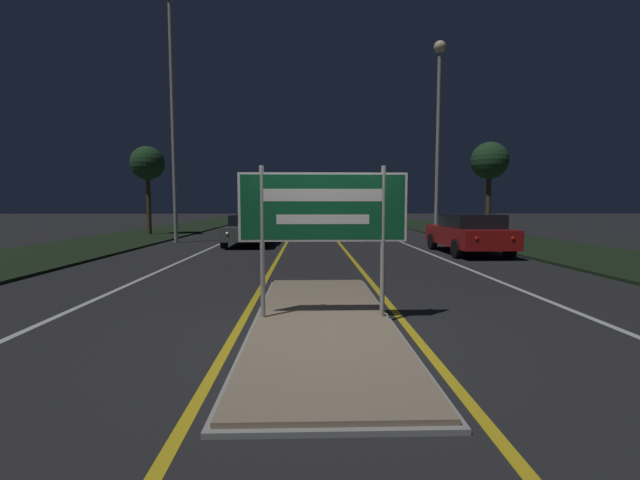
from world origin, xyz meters
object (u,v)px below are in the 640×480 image
streetlight_right_near (439,106)px  car_receding_2 (340,217)px  car_receding_0 (469,233)px  car_approaching_0 (250,229)px  car_receding_3 (335,213)px  highway_sign (323,212)px  streetlight_left_near (172,92)px  car_receding_1 (349,220)px

streetlight_right_near → car_receding_2: streetlight_right_near is taller
car_receding_0 → car_approaching_0: car_receding_0 is taller
car_receding_3 → highway_sign: bearing=-93.8°
streetlight_left_near → car_receding_3: bearing=72.2°
streetlight_left_near → highway_sign: bearing=-65.2°
car_receding_0 → car_receding_2: bearing=98.0°
car_receding_1 → car_receding_3: bearing=88.8°
car_approaching_0 → car_receding_2: bearing=73.3°
streetlight_left_near → car_receding_3: size_ratio=2.50×
car_receding_3 → car_receding_2: bearing=-91.5°
car_receding_3 → car_approaching_0: (-5.65, -29.93, -0.09)m
car_receding_1 → car_approaching_0: bearing=-121.0°
car_receding_3 → car_approaching_0: bearing=-100.7°
streetlight_left_near → car_receding_3: (9.26, 28.80, -6.10)m
streetlight_right_near → car_approaching_0: size_ratio=2.02×
car_receding_1 → car_receding_2: (0.13, 9.05, -0.01)m
car_receding_2 → car_receding_1: bearing=-90.8°
car_receding_1 → car_receding_3: (0.44, 21.24, 0.03)m
streetlight_right_near → car_receding_1: streetlight_right_near is taller
car_receding_2 → car_approaching_0: (-5.34, -17.75, -0.05)m
car_receding_1 → car_receding_2: size_ratio=0.88×
car_approaching_0 → car_receding_0: bearing=-24.0°
streetlight_left_near → streetlight_right_near: bearing=5.7°
highway_sign → streetlight_right_near: size_ratio=0.25×
streetlight_left_near → car_receding_0: size_ratio=2.50×
streetlight_right_near → car_receding_1: 9.41m
car_receding_0 → car_receding_3: 33.77m
streetlight_right_near → car_receding_3: bearing=97.0°
car_receding_3 → streetlight_left_near: bearing=-107.8°
streetlight_right_near → car_receding_0: 8.49m
car_receding_0 → car_receding_1: size_ratio=1.10×
highway_sign → streetlight_left_near: bearing=114.8°
streetlight_left_near → car_approaching_0: streetlight_left_near is taller
car_receding_1 → car_approaching_0: 10.13m
streetlight_right_near → car_receding_2: size_ratio=2.09×
streetlight_left_near → car_receding_1: size_ratio=2.76×
highway_sign → car_receding_0: bearing=58.1°
car_receding_0 → car_receding_3: (-2.72, 33.66, 0.03)m
streetlight_right_near → car_approaching_0: 11.05m
streetlight_left_near → car_receding_0: streetlight_left_near is taller
streetlight_right_near → car_receding_3: (-3.37, 27.55, -5.82)m
highway_sign → car_receding_1: size_ratio=0.60×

